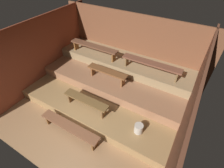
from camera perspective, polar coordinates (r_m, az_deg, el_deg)
name	(u,v)px	position (r m, az deg, el deg)	size (l,w,h in m)	color
ground	(102,104)	(5.96, -3.58, -6.87)	(5.91, 5.24, 0.08)	#956C48
wall_back	(132,45)	(6.76, 6.72, 12.91)	(5.91, 0.06, 2.46)	brown
wall_left	(40,53)	(6.70, -23.15, 9.49)	(0.06, 5.24, 2.46)	brown
wall_right	(188,109)	(4.53, 24.47, -7.71)	(0.06, 5.24, 2.46)	brown
platform_lower	(109,91)	(6.13, -0.95, -2.48)	(5.11, 3.38, 0.32)	olive
platform_middle	(117,76)	(6.29, 1.70, 2.67)	(5.11, 2.25, 0.32)	#926244
platform_upper	(124,62)	(6.48, 3.98, 7.28)	(5.11, 1.22, 0.32)	#8E7550
bench_floor_center	(70,127)	(5.05, -14.16, -14.01)	(1.93, 0.29, 0.39)	brown
bench_lower_center	(86,101)	(5.19, -8.80, -5.70)	(1.50, 0.29, 0.39)	brown
bench_middle_center	(107,72)	(5.69, -1.60, 3.96)	(1.43, 0.29, 0.39)	brown
bench_upper_left	(94,47)	(6.53, -6.22, 12.35)	(1.99, 0.29, 0.39)	brown
bench_upper_right	(151,64)	(5.64, 13.14, 6.52)	(1.99, 0.29, 0.39)	brown
pail_lower	(139,128)	(4.78, 9.01, -14.64)	(0.24, 0.24, 0.28)	#B2A899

